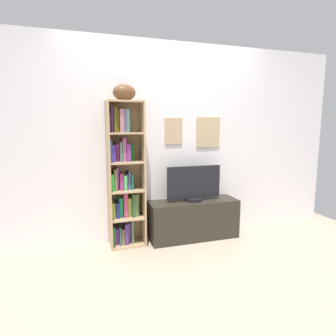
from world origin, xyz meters
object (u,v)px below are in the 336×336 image
tv_stand (193,219)px  bookshelf (124,178)px  football (124,93)px  television (194,184)px

tv_stand → bookshelf: bearing=174.9°
football → tv_stand: football is taller
tv_stand → television: 0.46m
football → television: size_ratio=0.37×
bookshelf → football: (0.02, -0.03, 0.97)m
football → tv_stand: (0.83, -0.04, -1.53)m
tv_stand → television: size_ratio=1.63×
bookshelf → television: bearing=-5.0°
bookshelf → television: (0.86, -0.08, -0.11)m
bookshelf → tv_stand: bearing=-5.1°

